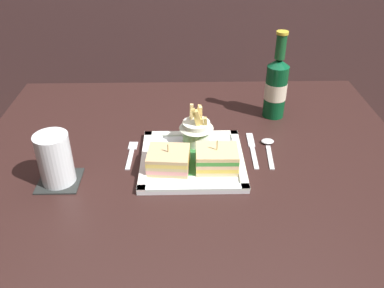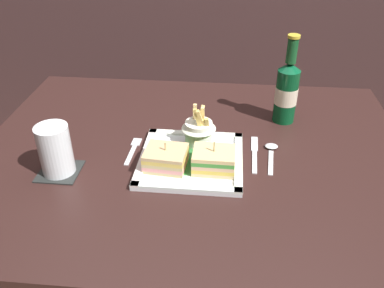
{
  "view_description": "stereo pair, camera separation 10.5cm",
  "coord_description": "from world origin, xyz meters",
  "px_view_note": "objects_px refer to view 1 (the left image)",
  "views": [
    {
      "loc": [
        -0.02,
        -0.91,
        1.38
      ],
      "look_at": [
        0.0,
        -0.02,
        0.81
      ],
      "focal_mm": 38.2,
      "sensor_mm": 36.0,
      "label": 1
    },
    {
      "loc": [
        0.09,
        -0.91,
        1.38
      ],
      "look_at": [
        0.0,
        -0.02,
        0.81
      ],
      "focal_mm": 38.2,
      "sensor_mm": 36.0,
      "label": 2
    }
  ],
  "objects_px": {
    "beer_bottle": "(276,86)",
    "knife": "(252,148)",
    "fries_cup": "(196,128)",
    "sandwich_half_right": "(217,158)",
    "spoon": "(268,146)",
    "fork": "(131,153)",
    "water_glass": "(56,162)",
    "sandwich_half_left": "(169,160)",
    "dining_table": "(192,199)",
    "square_plate": "(192,160)"
  },
  "relations": [
    {
      "from": "beer_bottle",
      "to": "fork",
      "type": "xyz_separation_m",
      "value": [
        -0.42,
        -0.21,
        -0.1
      ]
    },
    {
      "from": "water_glass",
      "to": "fork",
      "type": "height_order",
      "value": "water_glass"
    },
    {
      "from": "water_glass",
      "to": "knife",
      "type": "distance_m",
      "value": 0.51
    },
    {
      "from": "square_plate",
      "to": "water_glass",
      "type": "xyz_separation_m",
      "value": [
        -0.32,
        -0.07,
        0.05
      ]
    },
    {
      "from": "fork",
      "to": "knife",
      "type": "xyz_separation_m",
      "value": [
        0.33,
        0.02,
        0.0
      ]
    },
    {
      "from": "dining_table",
      "to": "sandwich_half_right",
      "type": "distance_m",
      "value": 0.23
    },
    {
      "from": "knife",
      "to": "fries_cup",
      "type": "bearing_deg",
      "value": 173.08
    },
    {
      "from": "knife",
      "to": "dining_table",
      "type": "bearing_deg",
      "value": -176.42
    },
    {
      "from": "square_plate",
      "to": "sandwich_half_left",
      "type": "bearing_deg",
      "value": -147.95
    },
    {
      "from": "dining_table",
      "to": "sandwich_half_left",
      "type": "bearing_deg",
      "value": -124.64
    },
    {
      "from": "spoon",
      "to": "dining_table",
      "type": "bearing_deg",
      "value": -175.12
    },
    {
      "from": "square_plate",
      "to": "beer_bottle",
      "type": "height_order",
      "value": "beer_bottle"
    },
    {
      "from": "water_glass",
      "to": "spoon",
      "type": "bearing_deg",
      "value": 14.83
    },
    {
      "from": "dining_table",
      "to": "fork",
      "type": "distance_m",
      "value": 0.23
    },
    {
      "from": "sandwich_half_left",
      "to": "water_glass",
      "type": "height_order",
      "value": "water_glass"
    },
    {
      "from": "water_glass",
      "to": "sandwich_half_left",
      "type": "bearing_deg",
      "value": 8.07
    },
    {
      "from": "knife",
      "to": "square_plate",
      "type": "bearing_deg",
      "value": -160.4
    },
    {
      "from": "fries_cup",
      "to": "knife",
      "type": "bearing_deg",
      "value": -6.92
    },
    {
      "from": "sandwich_half_left",
      "to": "fork",
      "type": "distance_m",
      "value": 0.13
    },
    {
      "from": "sandwich_half_right",
      "to": "fries_cup",
      "type": "bearing_deg",
      "value": 112.23
    },
    {
      "from": "fork",
      "to": "knife",
      "type": "relative_size",
      "value": 0.74
    },
    {
      "from": "dining_table",
      "to": "beer_bottle",
      "type": "xyz_separation_m",
      "value": [
        0.26,
        0.2,
        0.26
      ]
    },
    {
      "from": "fries_cup",
      "to": "fork",
      "type": "distance_m",
      "value": 0.19
    },
    {
      "from": "fries_cup",
      "to": "fork",
      "type": "bearing_deg",
      "value": -168.82
    },
    {
      "from": "square_plate",
      "to": "sandwich_half_left",
      "type": "height_order",
      "value": "sandwich_half_left"
    },
    {
      "from": "sandwich_half_right",
      "to": "spoon",
      "type": "height_order",
      "value": "sandwich_half_right"
    },
    {
      "from": "beer_bottle",
      "to": "dining_table",
      "type": "bearing_deg",
      "value": -142.14
    },
    {
      "from": "square_plate",
      "to": "sandwich_half_right",
      "type": "distance_m",
      "value": 0.08
    },
    {
      "from": "sandwich_half_left",
      "to": "sandwich_half_right",
      "type": "bearing_deg",
      "value": 0.0
    },
    {
      "from": "water_glass",
      "to": "knife",
      "type": "height_order",
      "value": "water_glass"
    },
    {
      "from": "dining_table",
      "to": "spoon",
      "type": "height_order",
      "value": "spoon"
    },
    {
      "from": "water_glass",
      "to": "fork",
      "type": "bearing_deg",
      "value": 36.09
    },
    {
      "from": "sandwich_half_right",
      "to": "water_glass",
      "type": "relative_size",
      "value": 0.82
    },
    {
      "from": "beer_bottle",
      "to": "knife",
      "type": "height_order",
      "value": "beer_bottle"
    },
    {
      "from": "square_plate",
      "to": "knife",
      "type": "relative_size",
      "value": 1.51
    },
    {
      "from": "water_glass",
      "to": "square_plate",
      "type": "bearing_deg",
      "value": 13.02
    },
    {
      "from": "sandwich_half_right",
      "to": "knife",
      "type": "relative_size",
      "value": 0.6
    },
    {
      "from": "fork",
      "to": "sandwich_half_left",
      "type": "bearing_deg",
      "value": -37.88
    },
    {
      "from": "sandwich_half_right",
      "to": "spoon",
      "type": "distance_m",
      "value": 0.18
    },
    {
      "from": "sandwich_half_left",
      "to": "water_glass",
      "type": "xyz_separation_m",
      "value": [
        -0.26,
        -0.04,
        0.02
      ]
    },
    {
      "from": "fork",
      "to": "spoon",
      "type": "height_order",
      "value": "spoon"
    },
    {
      "from": "dining_table",
      "to": "spoon",
      "type": "relative_size",
      "value": 8.31
    },
    {
      "from": "sandwich_half_right",
      "to": "water_glass",
      "type": "height_order",
      "value": "water_glass"
    },
    {
      "from": "fries_cup",
      "to": "beer_bottle",
      "type": "distance_m",
      "value": 0.3
    },
    {
      "from": "fries_cup",
      "to": "beer_bottle",
      "type": "relative_size",
      "value": 0.43
    },
    {
      "from": "square_plate",
      "to": "knife",
      "type": "bearing_deg",
      "value": 19.6
    },
    {
      "from": "square_plate",
      "to": "beer_bottle",
      "type": "xyz_separation_m",
      "value": [
        0.26,
        0.25,
        0.09
      ]
    },
    {
      "from": "fork",
      "to": "water_glass",
      "type": "bearing_deg",
      "value": -143.91
    },
    {
      "from": "beer_bottle",
      "to": "knife",
      "type": "relative_size",
      "value": 1.52
    },
    {
      "from": "sandwich_half_left",
      "to": "square_plate",
      "type": "bearing_deg",
      "value": 32.05
    }
  ]
}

